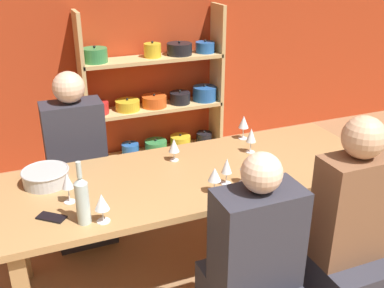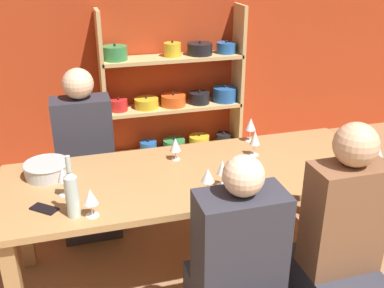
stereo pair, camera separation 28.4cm
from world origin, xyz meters
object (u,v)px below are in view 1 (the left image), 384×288
(wine_glass_empty_a, at_px, (67,182))
(wine_glass_red_e, at_px, (244,123))
(dining_table, at_px, (198,184))
(wine_glass_red_b, at_px, (371,145))
(wine_glass_red_d, at_px, (215,175))
(wine_glass_red_c, at_px, (174,146))
(person_near_a, at_px, (254,287))
(wine_glass_red_g, at_px, (227,167))
(person_far_a, at_px, (79,177))
(wine_glass_red_f, at_px, (102,203))
(cell_phone, at_px, (51,217))
(wine_glass_white_a, at_px, (251,136))
(wine_glass_red_a, at_px, (245,166))
(mixing_bowl, at_px, (46,176))
(shelf_unit, at_px, (158,99))
(person_near_b, at_px, (344,254))
(wine_bottle_green, at_px, (82,199))

(wine_glass_empty_a, xyz_separation_m, wine_glass_red_e, (1.31, 0.43, -0.00))
(wine_glass_empty_a, bearing_deg, dining_table, 4.88)
(wine_glass_red_b, distance_m, wine_glass_red_d, 1.10)
(wine_glass_red_c, distance_m, wine_glass_empty_a, 0.77)
(wine_glass_red_c, relative_size, wine_glass_red_e, 0.87)
(wine_glass_empty_a, distance_m, person_near_a, 1.14)
(wine_glass_empty_a, distance_m, wine_glass_red_g, 0.91)
(wine_glass_red_b, bearing_deg, wine_glass_empty_a, 173.30)
(wine_glass_red_c, height_order, person_far_a, person_far_a)
(wine_glass_red_b, distance_m, person_near_a, 1.26)
(wine_glass_red_e, distance_m, person_far_a, 1.29)
(wine_glass_red_d, bearing_deg, wine_glass_red_f, -175.02)
(cell_phone, bearing_deg, wine_glass_red_f, -28.29)
(wine_glass_red_e, height_order, wine_glass_white_a, wine_glass_red_e)
(dining_table, bearing_deg, wine_glass_empty_a, -175.12)
(wine_glass_red_a, relative_size, person_near_a, 0.14)
(wine_glass_red_a, distance_m, wine_glass_red_c, 0.53)
(dining_table, relative_size, mixing_bowl, 8.50)
(cell_phone, bearing_deg, wine_glass_empty_a, 48.83)
(wine_glass_red_d, height_order, person_near_a, person_near_a)
(wine_glass_red_g, bearing_deg, wine_glass_red_e, 53.83)
(person_near_a, xyz_separation_m, person_far_a, (-0.65, 1.48, 0.04))
(shelf_unit, distance_m, wine_glass_red_c, 1.71)
(mixing_bowl, distance_m, wine_glass_red_b, 2.05)
(person_far_a, height_order, person_near_b, person_near_b)
(wine_bottle_green, bearing_deg, wine_glass_red_g, 6.33)
(wine_glass_red_b, relative_size, wine_glass_red_f, 1.09)
(wine_glass_red_c, distance_m, wine_glass_red_g, 0.45)
(person_near_a, bearing_deg, cell_phone, 149.19)
(wine_glass_red_c, bearing_deg, wine_bottle_green, -142.85)
(wine_glass_red_f, bearing_deg, wine_glass_red_d, 4.98)
(wine_glass_red_d, relative_size, person_far_a, 0.12)
(dining_table, distance_m, mixing_bowl, 0.93)
(wine_glass_red_c, distance_m, cell_phone, 0.93)
(wine_glass_empty_a, bearing_deg, wine_glass_red_g, -8.73)
(cell_phone, bearing_deg, wine_glass_red_g, -0.49)
(dining_table, distance_m, person_far_a, 1.00)
(person_near_a, bearing_deg, wine_bottle_green, 149.81)
(wine_bottle_green, bearing_deg, person_near_a, -30.19)
(shelf_unit, height_order, wine_glass_red_b, shelf_unit)
(shelf_unit, relative_size, wine_bottle_green, 4.40)
(wine_glass_red_a, relative_size, wine_glass_white_a, 0.92)
(person_far_a, bearing_deg, mixing_bowl, 65.27)
(wine_glass_red_e, height_order, wine_glass_red_f, wine_glass_red_e)
(wine_glass_red_g, xyz_separation_m, person_near_b, (0.47, -0.55, -0.37))
(shelf_unit, relative_size, wine_glass_red_e, 8.55)
(wine_glass_red_e, distance_m, person_near_a, 1.30)
(wine_glass_red_b, bearing_deg, wine_glass_red_d, 179.07)
(wine_bottle_green, xyz_separation_m, cell_phone, (-0.15, 0.10, -0.13))
(wine_glass_red_c, bearing_deg, wine_glass_red_g, -66.95)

